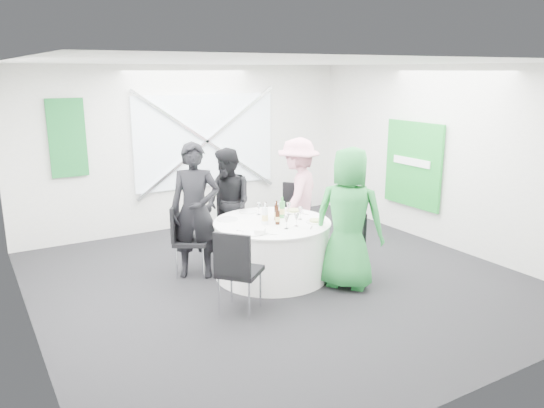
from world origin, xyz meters
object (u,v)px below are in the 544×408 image
banquet_table (272,249)px  chair_back (235,215)px  person_woman_pink (298,195)px  chair_back_right (294,212)px  person_man_back (228,203)px  chair_back_left (185,234)px  chair_front_right (354,238)px  person_man_back_left (195,211)px  person_woman_green (349,219)px  green_water_bottle (282,210)px  clear_water_bottle (265,216)px  chair_front_left (236,266)px

banquet_table → chair_back: 1.08m
banquet_table → person_woman_pink: person_woman_pink is taller
chair_back_right → person_man_back: (-0.98, 0.29, 0.20)m
chair_back_left → person_woman_pink: size_ratio=0.56×
chair_back → chair_back_left: bearing=-157.6°
chair_front_right → person_man_back_left: 2.14m
person_woman_green → person_man_back_left: bearing=10.3°
chair_back_left → green_water_bottle: bearing=-81.4°
person_woman_pink → clear_water_bottle: size_ratio=5.98×
chair_front_right → person_man_back: size_ratio=0.56×
person_woman_pink → chair_front_left: bearing=0.7°
person_woman_pink → green_water_bottle: bearing=3.8°
person_man_back → green_water_bottle: bearing=13.4°
person_woman_green → chair_front_left: bearing=51.9°
clear_water_bottle → chair_back_right: bearing=39.1°
chair_back_right → clear_water_bottle: size_ratio=3.57×
chair_back_right → person_man_back_left: person_man_back_left is taller
chair_back → person_woman_green: (0.66, -1.86, 0.30)m
chair_front_left → person_woman_pink: 2.43m
person_woman_green → green_water_bottle: person_woman_green is taller
chair_front_right → person_woman_green: 0.53m
chair_back_left → person_man_back_left: size_ratio=0.54×
chair_back → clear_water_bottle: size_ratio=3.53×
banquet_table → clear_water_bottle: bearing=-154.9°
chair_back → chair_front_right: 1.89m
chair_back_right → person_man_back: bearing=-147.4°
person_woman_pink → clear_water_bottle: bearing=-1.7°
chair_back → chair_front_left: (-0.93, -1.87, -0.02)m
chair_back → person_man_back_left: size_ratio=0.56×
chair_back_right → green_water_bottle: bearing=-85.5°
banquet_table → person_woman_green: person_woman_green is taller
chair_back → chair_back_left: chair_back is taller
chair_front_left → green_water_bottle: bearing=-92.6°
person_woman_pink → green_water_bottle: 0.94m
green_water_bottle → clear_water_bottle: 0.40m
person_woman_green → clear_water_bottle: (-0.79, 0.74, -0.03)m
chair_back_right → clear_water_bottle: clear_water_bottle is taller
chair_back_left → chair_front_left: chair_front_left is taller
chair_back_right → person_man_back_left: (-1.70, -0.21, 0.30)m
banquet_table → green_water_bottle: bearing=23.9°
person_man_back → chair_back_left: bearing=-74.1°
person_man_back → green_water_bottle: (0.36, -0.92, 0.06)m
person_man_back_left → chair_back_right: bearing=37.8°
banquet_table → person_man_back: bearing=98.2°
chair_front_right → chair_back_left: bearing=-90.6°
banquet_table → green_water_bottle: (0.22, 0.10, 0.49)m
person_man_back → clear_water_bottle: bearing=-8.3°
chair_back_left → chair_back_right: bearing=-54.4°
chair_front_right → green_water_bottle: green_water_bottle is taller
person_woman_pink → person_woman_green: (-0.26, -1.54, 0.04)m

